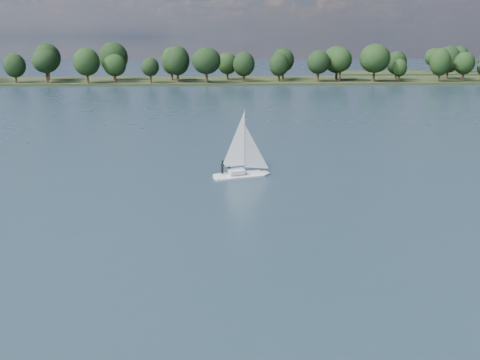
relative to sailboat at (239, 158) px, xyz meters
name	(u,v)px	position (x,y,z in m)	size (l,w,h in m)	color
ground	(264,122)	(7.26, 48.45, -2.65)	(700.00, 700.00, 0.00)	#233342
far_shore	(243,81)	(7.26, 160.45, -2.65)	(660.00, 40.00, 1.50)	black
sailboat	(239,158)	(0.00, 0.00, 0.00)	(7.47, 4.19, 9.48)	silver
treeline	(219,62)	(-2.63, 156.33, 5.45)	(562.14, 74.11, 17.52)	black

